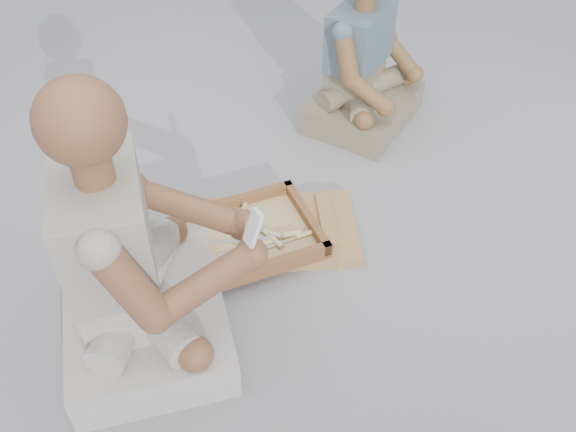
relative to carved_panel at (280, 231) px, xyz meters
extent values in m
plane|color=#A4A4A9|center=(0.07, -0.36, -0.02)|extent=(60.00, 60.00, 0.00)
cube|color=olive|center=(0.00, 0.00, 0.00)|extent=(0.65, 0.48, 0.04)
cube|color=brown|center=(-0.13, -0.04, 0.03)|extent=(0.57, 0.49, 0.02)
cube|color=brown|center=(-0.16, 0.14, 0.06)|extent=(0.50, 0.12, 0.05)
cube|color=brown|center=(-0.10, -0.23, 0.06)|extent=(0.50, 0.12, 0.05)
cube|color=brown|center=(0.11, 0.00, 0.06)|extent=(0.10, 0.40, 0.05)
cube|color=brown|center=(-0.36, -0.09, 0.06)|extent=(0.10, 0.40, 0.05)
cube|color=#D3BC7C|center=(-0.13, -0.04, 0.04)|extent=(0.50, 0.42, 0.01)
cube|color=white|center=(-0.24, -0.05, 0.05)|extent=(0.15, 0.03, 0.00)
cylinder|color=tan|center=(-0.13, -0.07, 0.05)|extent=(0.07, 0.03, 0.02)
cube|color=white|center=(-0.17, -0.14, 0.06)|extent=(0.08, 0.14, 0.00)
cylinder|color=tan|center=(-0.13, -0.04, 0.06)|extent=(0.05, 0.07, 0.02)
cube|color=white|center=(-0.17, -0.01, 0.05)|extent=(0.06, 0.15, 0.00)
cylinder|color=tan|center=(-0.13, 0.10, 0.05)|extent=(0.04, 0.07, 0.02)
cube|color=white|center=(-0.09, -0.01, 0.06)|extent=(0.08, 0.14, 0.00)
cylinder|color=tan|center=(-0.04, -0.11, 0.06)|extent=(0.05, 0.07, 0.02)
cube|color=white|center=(-0.08, -0.08, 0.06)|extent=(0.15, 0.02, 0.00)
cylinder|color=tan|center=(0.03, -0.08, 0.06)|extent=(0.07, 0.02, 0.02)
cube|color=white|center=(-0.03, -0.11, 0.05)|extent=(0.15, 0.05, 0.00)
cylinder|color=tan|center=(0.08, -0.09, 0.05)|extent=(0.07, 0.04, 0.02)
cube|color=white|center=(-0.19, -0.11, 0.05)|extent=(0.15, 0.03, 0.00)
cylinder|color=tan|center=(-0.08, -0.10, 0.05)|extent=(0.07, 0.03, 0.02)
cube|color=white|center=(-0.13, 0.00, 0.05)|extent=(0.13, 0.10, 0.00)
cylinder|color=tan|center=(-0.04, -0.06, 0.05)|extent=(0.07, 0.06, 0.02)
cube|color=#D3BC7C|center=(-0.26, 0.02, -0.02)|extent=(0.02, 0.02, 0.00)
cube|color=#D3BC7C|center=(0.05, 0.31, -0.02)|extent=(0.02, 0.02, 0.00)
cube|color=#D3BC7C|center=(-0.29, -0.22, -0.02)|extent=(0.02, 0.02, 0.00)
cube|color=#D3BC7C|center=(-0.15, -0.18, -0.02)|extent=(0.02, 0.02, 0.00)
cube|color=#D3BC7C|center=(0.20, 0.11, -0.02)|extent=(0.02, 0.02, 0.00)
cube|color=#D3BC7C|center=(-0.43, 0.23, -0.02)|extent=(0.02, 0.02, 0.00)
cube|color=#D3BC7C|center=(-0.39, -0.30, -0.02)|extent=(0.02, 0.02, 0.00)
cube|color=#D3BC7C|center=(0.13, -0.11, -0.02)|extent=(0.02, 0.02, 0.00)
cube|color=#D3BC7C|center=(0.18, -0.23, -0.02)|extent=(0.02, 0.02, 0.00)
cube|color=beige|center=(-0.54, -0.37, 0.06)|extent=(0.54, 0.66, 0.17)
cube|color=beige|center=(-0.60, -0.37, 0.25)|extent=(0.24, 0.36, 0.20)
cube|color=#A0998E|center=(-0.59, -0.37, 0.51)|extent=(0.26, 0.41, 0.33)
sphere|color=brown|center=(-0.58, -0.37, 0.87)|extent=(0.23, 0.23, 0.23)
sphere|color=brown|center=(-0.18, -0.29, 0.35)|extent=(0.10, 0.10, 0.10)
sphere|color=brown|center=(-0.18, -0.42, 0.35)|extent=(0.10, 0.10, 0.10)
cube|color=gray|center=(0.55, 0.69, 0.05)|extent=(0.66, 0.66, 0.13)
cube|color=gray|center=(0.51, 0.73, 0.20)|extent=(0.33, 0.33, 0.16)
cube|color=slate|center=(0.52, 0.72, 0.41)|extent=(0.37, 0.37, 0.27)
sphere|color=brown|center=(0.79, 0.68, 0.20)|extent=(0.08, 0.08, 0.08)
sphere|color=brown|center=(0.57, 0.45, 0.20)|extent=(0.08, 0.08, 0.08)
cube|color=white|center=(-0.17, -0.42, 0.46)|extent=(0.07, 0.06, 0.12)
cube|color=black|center=(-0.17, -0.42, 0.47)|extent=(0.03, 0.04, 0.04)
camera|label=1|loc=(-0.36, -1.76, 1.79)|focal=40.00mm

